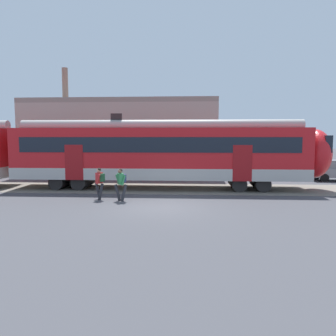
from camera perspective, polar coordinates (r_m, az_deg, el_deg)
ground_plane at (r=15.31m, az=-1.12°, el=-6.86°), size 160.00×160.00×0.00m
commuter_train at (r=23.01m, az=-23.20°, el=2.48°), size 38.05×3.07×4.73m
pedestrian_red at (r=17.40m, az=-11.82°, el=-2.18°), size 0.60×0.62×1.67m
pedestrian_green at (r=16.80m, az=-8.18°, el=-2.39°), size 0.71×0.50×1.67m
background_building at (r=28.84m, az=-8.11°, el=5.26°), size 16.27×5.00×9.20m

